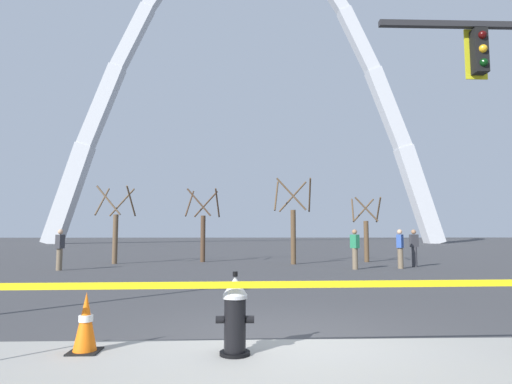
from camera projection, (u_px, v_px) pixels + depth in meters
name	position (u px, v px, depth m)	size (l,w,h in m)	color
ground_plane	(282.00, 340.00, 5.83)	(240.00, 240.00, 0.00)	#3D3D3F
fire_hydrant	(235.00, 316.00, 5.14)	(0.46, 0.48, 0.99)	black
caution_tape_barrier	(258.00, 302.00, 4.96)	(6.32, 0.23, 0.93)	#232326
traffic_cone_by_hydrant	(86.00, 323.00, 5.24)	(0.36, 0.36, 0.73)	black
monument_arch	(246.00, 93.00, 59.24)	(53.48, 2.18, 46.84)	silver
tree_far_left	(115.00, 229.00, 20.20)	(1.68, 1.69, 3.63)	brown
tree_left_mid	(203.00, 229.00, 21.52)	(1.69, 1.70, 3.64)	#473323
tree_center_left	(293.00, 226.00, 19.98)	(1.83, 1.84, 3.95)	brown
tree_center_right	(366.00, 233.00, 21.45)	(1.50, 1.51, 3.21)	brown
pedestrian_walking_left	(414.00, 248.00, 18.34)	(0.36, 0.24, 1.59)	#38383D
pedestrian_standing_center	(355.00, 249.00, 17.10)	(0.34, 0.39, 1.59)	brown
pedestrian_walking_right	(400.00, 248.00, 17.49)	(0.36, 0.39, 1.59)	brown
pedestrian_near_trees	(60.00, 249.00, 16.66)	(0.26, 0.37, 1.59)	brown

